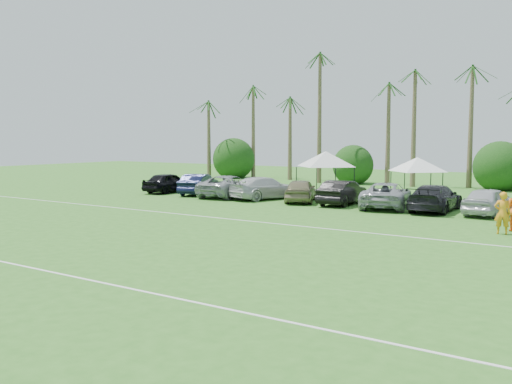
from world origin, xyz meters
The scene contains 23 objects.
field_lines centered at (0.00, 8.00, 0.01)m, with size 80.00×12.10×0.01m.
palm_tree_0 centered at (-22.00, 38.00, 7.48)m, with size 2.40×2.40×8.90m.
palm_tree_1 centered at (-17.00, 38.00, 8.35)m, with size 2.40×2.40×9.90m.
palm_tree_2 centered at (-12.00, 38.00, 9.21)m, with size 2.40×2.40×10.90m.
palm_tree_3 centered at (-8.00, 38.00, 10.06)m, with size 2.40×2.40×11.90m.
palm_tree_4 centered at (-4.00, 38.00, 7.48)m, with size 2.40×2.40×8.90m.
palm_tree_5 centered at (0.00, 38.00, 8.35)m, with size 2.40×2.40×9.90m.
palm_tree_6 centered at (4.00, 38.00, 9.21)m, with size 2.40×2.40×10.90m.
bush_tree_0 centered at (-19.00, 39.00, 1.80)m, with size 4.00×4.00×4.00m.
bush_tree_1 centered at (-6.00, 39.00, 1.80)m, with size 4.00×4.00×4.00m.
bush_tree_2 centered at (6.00, 39.00, 1.80)m, with size 4.00×4.00×4.00m.
sideline_player_a centered at (10.29, 16.87, 0.90)m, with size 0.65×0.43×1.79m, color orange.
canopy_tent_left centered at (-2.82, 26.32, 3.11)m, with size 4.49×4.49×3.64m.
canopy_tent_right centered at (2.95, 28.03, 2.77)m, with size 3.99×3.99×3.24m.
parked_car_0 centered at (-13.80, 22.54, 0.74)m, with size 1.74×4.33×1.47m, color black.
parked_car_1 centered at (-11.01, 22.66, 0.74)m, with size 1.56×4.47×1.47m, color black.
parked_car_2 centered at (-8.22, 22.55, 0.74)m, with size 2.45×5.30×1.47m, color #989BA0.
parked_car_3 centered at (-5.44, 22.71, 0.74)m, with size 2.06×5.08×1.47m, color silver.
parked_car_4 centered at (-2.65, 22.58, 0.74)m, with size 1.74×4.33×1.47m, color #837B5A.
parked_car_5 centered at (0.14, 22.76, 0.74)m, with size 1.56×4.47×1.47m, color black.
parked_car_6 centered at (2.93, 22.73, 0.74)m, with size 2.45×5.30×1.47m, color #95979F.
parked_car_7 centered at (5.71, 22.77, 0.74)m, with size 2.06×5.08×1.47m, color black.
parked_car_8 centered at (8.50, 22.80, 0.74)m, with size 1.74×4.33×1.47m, color silver.
Camera 1 is at (15.00, -8.48, 4.04)m, focal length 40.00 mm.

